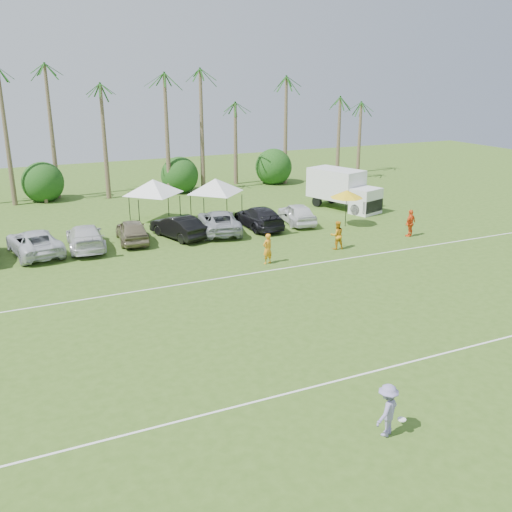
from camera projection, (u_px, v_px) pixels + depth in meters
name	position (u px, v px, depth m)	size (l,w,h in m)	color
ground	(354.00, 413.00, 18.94)	(120.00, 120.00, 0.00)	#3A5C1B
field_lines	(254.00, 322.00, 25.84)	(80.00, 12.10, 0.01)	white
palm_tree_3	(6.00, 82.00, 45.43)	(2.40, 2.40, 11.90)	brown
palm_tree_4	(61.00, 114.00, 47.83)	(2.40, 2.40, 8.90)	brown
palm_tree_5	(109.00, 102.00, 49.17)	(2.40, 2.40, 9.90)	brown
palm_tree_6	(153.00, 91.00, 50.51)	(2.40, 2.40, 10.90)	brown
palm_tree_7	(196.00, 81.00, 51.85)	(2.40, 2.40, 11.90)	brown
palm_tree_8	(246.00, 109.00, 54.65)	(2.40, 2.40, 8.90)	brown
palm_tree_9	(292.00, 98.00, 56.39)	(2.40, 2.40, 9.90)	brown
palm_tree_10	(335.00, 89.00, 58.13)	(2.40, 2.40, 10.90)	brown
palm_tree_11	(368.00, 80.00, 59.47)	(2.40, 2.40, 11.90)	brown
bush_tree_1	(43.00, 181.00, 49.64)	(4.00, 4.00, 4.00)	brown
bush_tree_2	(175.00, 171.00, 54.45)	(4.00, 4.00, 4.00)	brown
bush_tree_3	(269.00, 164.00, 58.46)	(4.00, 4.00, 4.00)	brown
sideline_player_a	(267.00, 249.00, 33.48)	(0.67, 0.44, 1.83)	orange
sideline_player_b	(337.00, 235.00, 36.25)	(0.90, 0.70, 1.84)	orange
sideline_player_c	(410.00, 223.00, 39.05)	(1.10, 0.46, 1.88)	#FA581B
box_truck	(343.00, 188.00, 46.82)	(4.14, 6.62, 3.20)	white
canopy_tent_left	(153.00, 179.00, 42.02)	(4.71, 4.71, 3.81)	black
canopy_tent_right	(215.00, 179.00, 42.68)	(4.62, 4.62, 3.75)	black
market_umbrella	(347.00, 194.00, 41.22)	(2.40, 2.40, 2.68)	black
frisbee_player	(387.00, 410.00, 17.57)	(1.29, 1.08, 1.73)	#897FB4
parked_car_2	(34.00, 242.00, 35.22)	(2.58, 5.59, 1.55)	silver
parked_car_3	(85.00, 237.00, 36.36)	(2.18, 5.36, 1.55)	silver
parked_car_4	(132.00, 231.00, 37.81)	(1.84, 4.56, 1.55)	#7B7053
parked_car_5	(178.00, 227.00, 38.78)	(1.64, 4.72, 1.55)	black
parked_car_6	(219.00, 221.00, 40.16)	(2.58, 5.59, 1.55)	#A0A4A9
parked_car_7	(259.00, 217.00, 41.31)	(2.18, 5.36, 1.55)	black
parked_car_8	(297.00, 213.00, 42.42)	(1.84, 4.56, 1.55)	white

